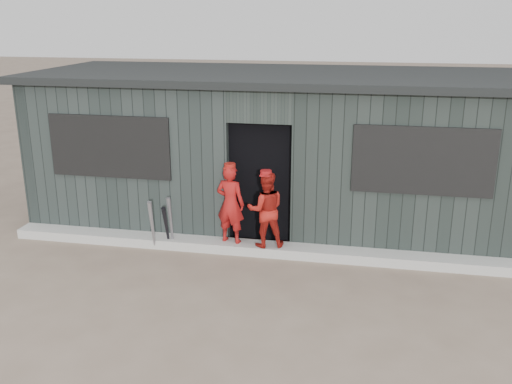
% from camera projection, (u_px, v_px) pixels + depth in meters
% --- Properties ---
extents(ground, '(80.00, 80.00, 0.00)m').
position_uv_depth(ground, '(229.00, 309.00, 7.19)').
color(ground, '#735F4F').
rests_on(ground, ground).
extents(curb, '(8.00, 0.36, 0.15)m').
position_uv_depth(curb, '(256.00, 248.00, 8.87)').
color(curb, '#ACABA6').
rests_on(curb, ground).
extents(bat_left, '(0.11, 0.28, 0.86)m').
position_uv_depth(bat_left, '(152.00, 226.00, 8.82)').
color(bat_left, gray).
rests_on(bat_left, ground).
extents(bat_mid, '(0.09, 0.18, 0.86)m').
position_uv_depth(bat_mid, '(171.00, 223.00, 8.93)').
color(bat_mid, gray).
rests_on(bat_mid, ground).
extents(bat_right, '(0.08, 0.30, 0.74)m').
position_uv_depth(bat_right, '(167.00, 227.00, 8.92)').
color(bat_right, black).
rests_on(bat_right, ground).
extents(player_red_left, '(0.50, 0.38, 1.24)m').
position_uv_depth(player_red_left, '(230.00, 204.00, 8.76)').
color(player_red_left, '#A51514').
rests_on(player_red_left, curb).
extents(player_red_right, '(0.67, 0.58, 1.17)m').
position_uv_depth(player_red_right, '(266.00, 209.00, 8.61)').
color(player_red_right, '#A71B14').
rests_on(player_red_right, curb).
extents(player_grey_back, '(0.78, 0.62, 1.39)m').
position_uv_depth(player_grey_back, '(298.00, 203.00, 9.05)').
color(player_grey_back, beige).
rests_on(player_grey_back, ground).
extents(dugout, '(8.30, 3.30, 2.62)m').
position_uv_depth(dugout, '(274.00, 148.00, 10.08)').
color(dugout, black).
rests_on(dugout, ground).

